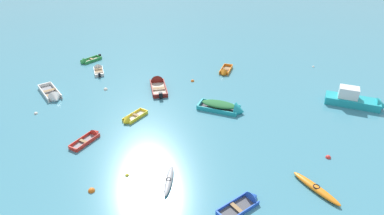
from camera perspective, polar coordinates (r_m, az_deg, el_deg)
kayak_orange_back_row_right at (r=23.74m, az=20.86°, el=-13.03°), size 2.98×3.22×0.36m
rowboat_turquoise_far_left at (r=30.83m, az=6.10°, el=-0.04°), size 4.66×2.50×1.51m
rowboat_white_center at (r=40.98m, az=-16.04°, el=6.44°), size 2.17×3.03×0.95m
rowboat_maroon_back_row_left at (r=35.83m, az=-6.04°, el=4.17°), size 2.85×4.65×1.39m
rowboat_yellow_outer_left at (r=29.73m, az=-10.80°, el=-2.09°), size 1.99×2.87×0.86m
kayak_grey_distant_center at (r=22.91m, az=-4.08°, el=-12.62°), size 0.65×3.02×0.29m
rowboat_blue_midfield_right at (r=21.81m, az=9.75°, el=-15.79°), size 2.89×2.92×1.00m
rowboat_red_near_left at (r=28.25m, az=-17.17°, el=-4.84°), size 1.85×3.04×0.84m
rowboat_green_cluster_outer at (r=43.85m, az=-17.90°, el=7.69°), size 2.30×3.02×0.95m
rowboat_orange_foreground_center at (r=38.75m, az=5.71°, el=6.17°), size 1.49×3.22×0.96m
motor_launch_turquoise_near_right at (r=35.24m, az=26.85°, el=1.13°), size 5.71×2.79×2.10m
rowboat_white_far_back at (r=35.87m, az=-23.08°, el=1.83°), size 4.09×4.09×1.26m
mooring_buoy_near_foreground at (r=43.13m, az=20.41°, el=6.65°), size 0.29×0.29×0.29m
mooring_buoy_between_boats_right at (r=33.66m, az=-25.60°, el=-0.99°), size 0.36×0.36×0.36m
mooring_buoy_outer_edge at (r=35.97m, az=-14.85°, el=3.03°), size 0.44×0.44×0.44m
mooring_buoy_central at (r=23.30m, az=-17.12°, el=-13.77°), size 0.46×0.46×0.46m
mooring_buoy_midfield at (r=27.03m, az=22.68°, el=-8.08°), size 0.41×0.41×0.41m
mooring_buoy_far_field at (r=36.66m, az=0.09°, el=4.60°), size 0.40×0.40×0.40m
mooring_buoy_between_boats_left at (r=23.89m, az=-11.27°, el=-11.57°), size 0.28×0.28×0.28m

